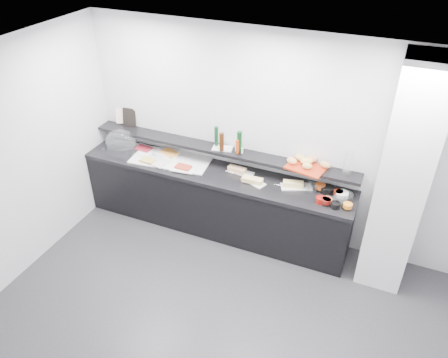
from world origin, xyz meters
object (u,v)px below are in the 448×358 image
at_px(bread_tray, 306,168).
at_px(framed_print, 129,117).
at_px(sandwich_plate_mid, 254,182).
at_px(carafe, 348,164).
at_px(cloche_base, 124,148).
at_px(condiment_tray, 223,148).

bearing_deg(bread_tray, framed_print, -172.09).
bearing_deg(sandwich_plate_mid, bread_tray, 37.84).
height_order(sandwich_plate_mid, framed_print, framed_print).
bearing_deg(carafe, bread_tray, -174.01).
bearing_deg(framed_print, cloche_base, -95.21).
xyz_separation_m(sandwich_plate_mid, bread_tray, (0.59, 0.17, 0.25)).
bearing_deg(cloche_base, framed_print, 91.52).
distance_m(condiment_tray, carafe, 1.57).
bearing_deg(condiment_tray, bread_tray, -13.61).
xyz_separation_m(bread_tray, carafe, (0.46, 0.05, 0.14)).
relative_size(framed_print, bread_tray, 0.59).
relative_size(sandwich_plate_mid, bread_tray, 0.70).
distance_m(sandwich_plate_mid, bread_tray, 0.66).
relative_size(cloche_base, carafe, 1.62).
distance_m(cloche_base, condiment_tray, 1.46).
relative_size(cloche_base, sandwich_plate_mid, 1.57).
distance_m(cloche_base, framed_print, 0.43).
distance_m(framed_print, carafe, 3.01).
distance_m(condiment_tray, bread_tray, 1.10).
xyz_separation_m(sandwich_plate_mid, carafe, (1.05, 0.22, 0.39)).
bearing_deg(carafe, sandwich_plate_mid, -168.20).
bearing_deg(sandwich_plate_mid, carafe, 33.44).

